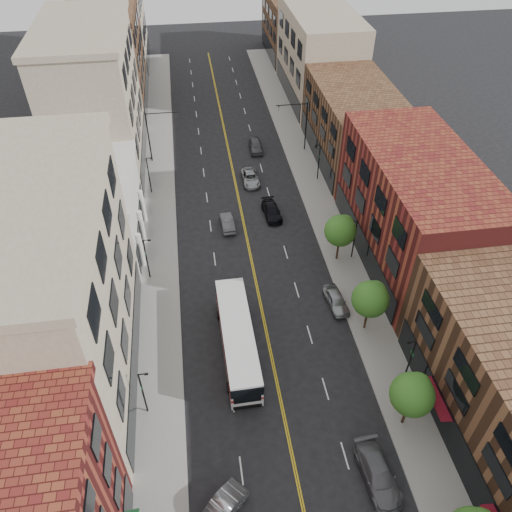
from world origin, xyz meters
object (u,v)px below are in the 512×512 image
car_lane_c (256,145)px  city_bus (237,337)px  car_parked_mid (378,474)px  car_lane_a (272,211)px  car_parked_far (336,300)px  car_lane_behind (227,223)px  car_lane_b (250,178)px  car_angle_b (219,511)px

car_lane_c → city_bus: bearing=-99.2°
car_parked_mid → car_lane_c: (-1.86, 49.06, -0.01)m
city_bus → car_lane_a: bearing=71.1°
city_bus → car_lane_c: (6.87, 35.83, -1.08)m
car_parked_far → car_lane_c: (-3.46, 31.67, 0.06)m
city_bus → car_lane_a: (6.50, 19.79, -1.18)m
car_parked_mid → car_lane_a: (-2.23, 33.02, -0.12)m
car_parked_mid → car_parked_far: size_ratio=1.29×
city_bus → car_lane_behind: (0.91, 18.33, -1.18)m
car_parked_far → car_lane_b: 24.01m
car_parked_far → car_lane_behind: 17.01m
car_lane_c → car_parked_far: bearing=-82.1°
car_angle_b → car_parked_mid: 11.72m
car_angle_b → city_bus: bearing=124.9°
city_bus → car_parked_far: city_bus is taller
city_bus → car_lane_b: bearing=79.1°
car_parked_far → car_lane_c: size_ratio=0.93×
car_lane_b → car_lane_a: bearing=-80.0°
car_lane_behind → car_lane_a: car_lane_a is taller
city_bus → car_angle_b: city_bus is taller
car_lane_c → car_lane_behind: bearing=-107.1°
city_bus → car_lane_b: 28.03m
car_parked_far → car_angle_b: bearing=-131.4°
car_angle_b → car_lane_c: bearing=125.6°
city_bus → car_lane_a: city_bus is taller
city_bus → car_lane_behind: 18.39m
car_lane_a → car_lane_c: size_ratio=1.02×
city_bus → car_parked_mid: bearing=-57.3°
car_lane_c → car_lane_a: bearing=-89.7°
city_bus → car_parked_far: (10.33, 4.16, -1.13)m
car_angle_b → car_lane_behind: 32.69m
car_parked_far → car_lane_b: car_parked_far is taller
car_parked_mid → car_lane_behind: bearing=99.4°
car_lane_b → car_lane_c: 8.49m
car_lane_a → car_lane_c: (0.37, 16.04, 0.10)m
car_lane_c → car_parked_mid: bearing=-86.2°
car_lane_b → car_parked_mid: bearing=-85.9°
car_angle_b → car_parked_mid: size_ratio=0.84×
car_lane_a → car_lane_b: (-1.53, 7.77, -0.01)m
car_lane_behind → car_lane_b: 10.08m
car_angle_b → car_parked_far: 22.61m
car_parked_far → car_lane_c: 31.86m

